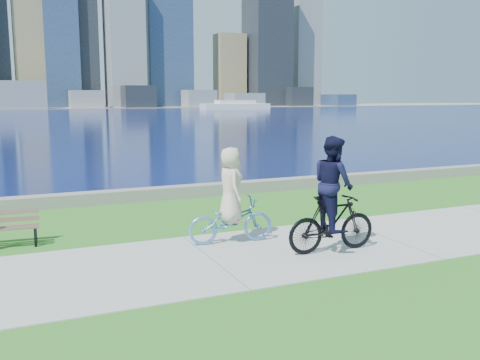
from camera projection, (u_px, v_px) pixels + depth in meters
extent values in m
plane|color=#25691B|center=(212.00, 260.00, 10.01)|extent=(320.00, 320.00, 0.00)
cube|color=#A1A09B|center=(212.00, 260.00, 10.01)|extent=(80.00, 3.50, 0.02)
cube|color=slate|center=(137.00, 195.00, 15.60)|extent=(90.00, 0.50, 0.35)
cube|color=#0B164C|center=(32.00, 117.00, 75.18)|extent=(320.00, 131.00, 0.01)
cube|color=gray|center=(21.00, 108.00, 127.67)|extent=(320.00, 30.00, 0.12)
cube|color=slate|center=(21.00, 95.00, 117.34)|extent=(10.41, 7.90, 6.13)
cube|color=slate|center=(86.00, 99.00, 125.15)|extent=(7.35, 6.82, 4.15)
cube|color=black|center=(138.00, 97.00, 127.84)|extent=(7.37, 6.41, 5.32)
cube|color=slate|center=(199.00, 99.00, 134.06)|extent=(7.53, 6.11, 4.33)
cube|color=slate|center=(245.00, 100.00, 139.58)|extent=(8.65, 7.12, 3.58)
cube|color=black|center=(296.00, 97.00, 148.91)|extent=(6.90, 7.55, 5.24)
cube|color=navy|center=(338.00, 100.00, 152.02)|extent=(6.14, 9.06, 3.26)
cube|color=olive|center=(29.00, 49.00, 128.98)|extent=(7.02, 9.21, 28.10)
cube|color=black|center=(80.00, 16.00, 132.60)|extent=(7.52, 8.89, 44.88)
cube|color=slate|center=(124.00, 47.00, 132.89)|extent=(8.54, 10.65, 30.01)
cube|color=navy|center=(166.00, 21.00, 139.05)|extent=(11.48, 10.80, 44.16)
cube|color=olive|center=(230.00, 70.00, 148.88)|extent=(7.76, 6.04, 19.70)
cube|color=black|center=(267.00, 42.00, 148.58)|extent=(10.67, 11.02, 35.29)
cube|color=slate|center=(304.00, 25.00, 156.91)|extent=(8.03, 7.76, 47.02)
cube|color=silver|center=(235.00, 107.00, 114.17)|extent=(14.70, 4.20, 1.26)
cube|color=silver|center=(235.00, 102.00, 114.01)|extent=(8.40, 3.15, 0.73)
cube|color=black|center=(35.00, 237.00, 10.88)|extent=(0.06, 0.06, 0.39)
cube|color=black|center=(36.00, 234.00, 11.17)|extent=(0.06, 0.06, 0.39)
cube|color=brown|center=(2.00, 230.00, 10.64)|extent=(1.39, 0.18, 0.03)
cube|color=brown|center=(3.00, 228.00, 10.77)|extent=(1.39, 0.18, 0.03)
cube|color=brown|center=(3.00, 227.00, 10.90)|extent=(1.39, 0.18, 0.03)
cube|color=brown|center=(3.00, 220.00, 10.98)|extent=(1.38, 0.15, 0.10)
cube|color=brown|center=(3.00, 213.00, 10.98)|extent=(1.38, 0.15, 0.10)
imported|color=#5695D1|center=(231.00, 220.00, 11.07)|extent=(0.81, 1.85, 0.94)
imported|color=silver|center=(230.00, 185.00, 10.96)|extent=(0.58, 0.82, 1.56)
imported|color=black|center=(332.00, 223.00, 10.42)|extent=(0.61, 1.89, 1.13)
imported|color=black|center=(333.00, 184.00, 10.30)|extent=(0.72, 0.91, 1.85)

